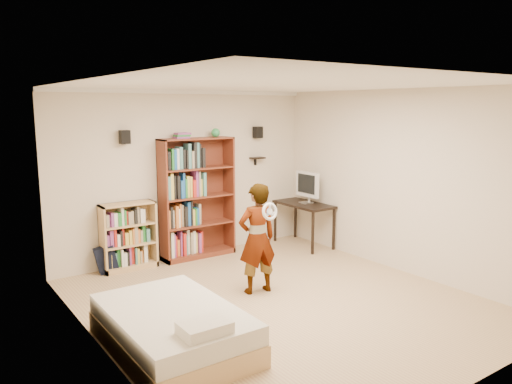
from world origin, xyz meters
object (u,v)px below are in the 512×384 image
tall_bookshelf (197,198)px  computer_desk (304,224)px  daybed (173,324)px  person (257,238)px  low_bookshelf (129,236)px

tall_bookshelf → computer_desk: bearing=-14.4°
daybed → person: (1.61, 0.79, 0.47)m
tall_bookshelf → computer_desk: 2.01m
tall_bookshelf → person: tall_bookshelf is taller
tall_bookshelf → daybed: (-1.74, -2.67, -0.71)m
person → low_bookshelf: bearing=-54.3°
tall_bookshelf → person: (-0.13, -1.88, -0.24)m
tall_bookshelf → computer_desk: tall_bookshelf is taller
computer_desk → daybed: bearing=-148.7°
low_bookshelf → daybed: bearing=-101.9°
low_bookshelf → person: 2.18m
low_bookshelf → daybed: size_ratio=0.57×
tall_bookshelf → low_bookshelf: bearing=178.7°
person → computer_desk: bearing=-137.9°
daybed → person: person is taller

